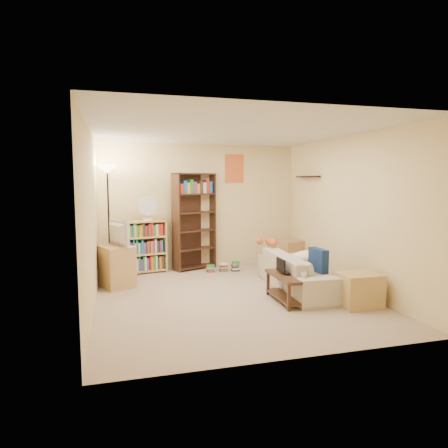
% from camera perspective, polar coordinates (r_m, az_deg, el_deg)
% --- Properties ---
extents(room, '(4.50, 4.54, 2.52)m').
position_cam_1_polar(room, '(6.00, 1.02, 4.77)').
color(room, '#CAAD98').
rests_on(room, ground).
extents(sofa, '(2.13, 1.00, 0.60)m').
position_cam_1_polar(sofa, '(6.65, 10.82, -6.70)').
color(sofa, beige).
rests_on(sofa, ground).
extents(navy_pillow, '(0.14, 0.40, 0.36)m').
position_cam_1_polar(navy_pillow, '(6.24, 13.32, -5.05)').
color(navy_pillow, navy).
rests_on(navy_pillow, sofa).
extents(cream_blanket, '(0.55, 0.39, 0.24)m').
position_cam_1_polar(cream_blanket, '(6.71, 11.85, -4.74)').
color(cream_blanket, white).
rests_on(cream_blanket, sofa).
extents(tabby_cat, '(0.47, 0.19, 0.16)m').
position_cam_1_polar(tabby_cat, '(7.21, 6.46, -2.54)').
color(tabby_cat, '#CD5A2B').
rests_on(tabby_cat, sofa).
extents(coffee_table, '(0.52, 0.92, 0.40)m').
position_cam_1_polar(coffee_table, '(6.01, 9.61, -8.50)').
color(coffee_table, '#49301C').
rests_on(coffee_table, ground).
extents(laptop, '(0.38, 0.29, 0.03)m').
position_cam_1_polar(laptop, '(6.08, 9.25, -6.75)').
color(laptop, black).
rests_on(laptop, coffee_table).
extents(laptop_screen, '(0.02, 0.30, 0.20)m').
position_cam_1_polar(laptop_screen, '(6.01, 8.11, -5.84)').
color(laptop_screen, white).
rests_on(laptop_screen, laptop).
extents(mug, '(0.15, 0.15, 0.09)m').
position_cam_1_polar(mug, '(5.77, 11.28, -7.19)').
color(mug, white).
rests_on(mug, coffee_table).
extents(tv_remote, '(0.09, 0.17, 0.02)m').
position_cam_1_polar(tv_remote, '(6.28, 9.35, -6.38)').
color(tv_remote, black).
rests_on(tv_remote, coffee_table).
extents(tv_stand, '(0.67, 0.77, 0.69)m').
position_cam_1_polar(tv_stand, '(6.98, -15.19, -5.82)').
color(tv_stand, tan).
rests_on(tv_stand, ground).
extents(television, '(0.79, 0.62, 0.42)m').
position_cam_1_polar(television, '(6.89, -15.33, -1.31)').
color(television, black).
rests_on(television, tv_stand).
extents(tall_bookshelf, '(0.91, 0.58, 1.92)m').
position_cam_1_polar(tall_bookshelf, '(7.98, -4.26, 0.75)').
color(tall_bookshelf, '#3F2518').
rests_on(tall_bookshelf, ground).
extents(short_bookshelf, '(0.84, 0.46, 1.02)m').
position_cam_1_polar(short_bookshelf, '(7.85, -11.19, -3.18)').
color(short_bookshelf, tan).
rests_on(short_bookshelf, ground).
extents(desk_fan, '(0.36, 0.20, 0.46)m').
position_cam_1_polar(desk_fan, '(7.73, -10.86, 2.21)').
color(desk_fan, silver).
rests_on(desk_fan, short_bookshelf).
extents(floor_lamp, '(0.35, 0.35, 2.05)m').
position_cam_1_polar(floor_lamp, '(7.39, -16.27, 4.88)').
color(floor_lamp, black).
rests_on(floor_lamp, ground).
extents(side_table, '(0.62, 0.62, 0.56)m').
position_cam_1_polar(side_table, '(8.30, 9.21, -4.23)').
color(side_table, tan).
rests_on(side_table, ground).
extents(end_cabinet, '(0.57, 0.47, 0.47)m').
position_cam_1_polar(end_cabinet, '(6.04, 18.65, -8.87)').
color(end_cabinet, tan).
rests_on(end_cabinet, ground).
extents(book_stacks, '(0.66, 0.17, 0.20)m').
position_cam_1_polar(book_stacks, '(7.86, 0.09, -6.19)').
color(book_stacks, red).
rests_on(book_stacks, ground).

